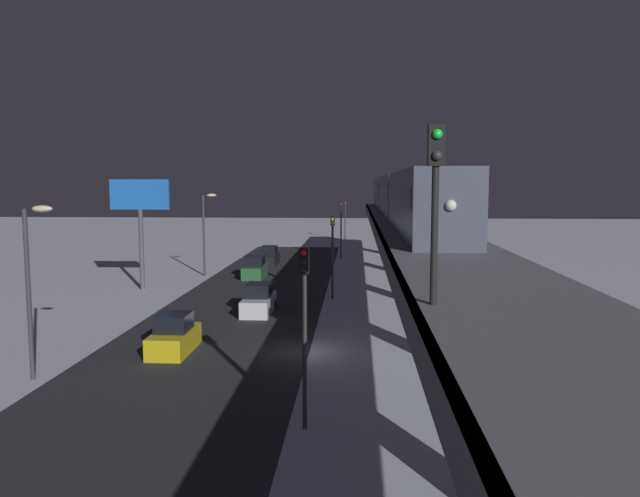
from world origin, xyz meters
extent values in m
plane|color=silver|center=(0.00, 0.00, 0.00)|extent=(240.00, 240.00, 0.00)
cube|color=#28282D|center=(4.90, 0.00, 0.00)|extent=(11.00, 101.89, 0.01)
cube|color=slate|center=(-6.64, 0.00, 5.45)|extent=(5.00, 101.89, 0.80)
cube|color=#38383D|center=(-4.26, 0.00, 5.45)|extent=(0.24, 99.85, 0.80)
cylinder|color=slate|center=(-6.64, -43.67, 2.53)|extent=(1.40, 1.40, 5.05)
cylinder|color=slate|center=(-6.64, -29.11, 2.53)|extent=(1.40, 1.40, 5.05)
cylinder|color=slate|center=(-6.64, -14.56, 2.53)|extent=(1.40, 1.40, 5.05)
cylinder|color=slate|center=(-6.64, 0.00, 2.53)|extent=(1.40, 1.40, 5.05)
cylinder|color=slate|center=(-6.64, 14.56, 2.53)|extent=(1.40, 1.40, 5.05)
cube|color=#4C5160|center=(-6.64, -2.94, 7.55)|extent=(2.90, 18.00, 3.40)
cube|color=black|center=(-6.64, -2.94, 7.96)|extent=(2.94, 16.20, 0.90)
cube|color=#4C5160|center=(-6.64, -21.54, 7.55)|extent=(2.90, 18.00, 3.40)
cube|color=black|center=(-6.64, -21.54, 7.96)|extent=(2.94, 16.20, 0.90)
cube|color=#4C5160|center=(-6.64, -40.14, 7.55)|extent=(2.90, 18.00, 3.40)
cube|color=black|center=(-6.64, -40.14, 7.96)|extent=(2.94, 16.20, 0.90)
sphere|color=white|center=(-6.64, 6.11, 7.72)|extent=(0.44, 0.44, 0.44)
cylinder|color=black|center=(-4.71, 16.37, 7.45)|extent=(0.16, 0.16, 3.20)
cube|color=black|center=(-4.71, 16.37, 9.40)|extent=(0.36, 0.28, 0.90)
sphere|color=#19F23F|center=(-4.71, 16.53, 9.63)|extent=(0.22, 0.22, 0.22)
sphere|color=#333333|center=(-4.71, 16.53, 9.17)|extent=(0.22, 0.22, 0.22)
cube|color=silver|center=(3.50, -9.20, 0.55)|extent=(1.80, 4.51, 1.10)
cube|color=black|center=(3.50, -9.20, 1.54)|extent=(1.58, 2.16, 0.87)
cylinder|color=black|center=(4.35, -10.60, 0.32)|extent=(0.20, 0.64, 0.64)
cylinder|color=black|center=(2.64, -10.60, 0.32)|extent=(0.20, 0.64, 0.64)
cylinder|color=black|center=(4.35, -7.81, 0.32)|extent=(0.20, 0.64, 0.64)
cylinder|color=black|center=(2.64, -7.81, 0.32)|extent=(0.20, 0.64, 0.64)
cube|color=#2D6038|center=(6.30, -24.17, 0.55)|extent=(1.80, 4.32, 1.10)
cube|color=black|center=(6.30, -24.17, 1.54)|extent=(1.58, 2.07, 0.87)
cube|color=gold|center=(6.30, 0.33, 0.55)|extent=(1.80, 4.03, 1.10)
cube|color=black|center=(6.30, 0.33, 1.54)|extent=(1.58, 1.93, 0.87)
cube|color=black|center=(6.30, -32.97, 0.55)|extent=(1.80, 4.50, 1.10)
cube|color=black|center=(6.30, -32.97, 1.54)|extent=(1.58, 2.16, 0.87)
cylinder|color=#2D2D2D|center=(-1.20, 9.58, 2.75)|extent=(0.16, 0.16, 5.50)
cube|color=black|center=(-1.20, 9.58, 5.95)|extent=(0.32, 0.32, 0.90)
sphere|color=red|center=(-1.20, 9.76, 6.25)|extent=(0.20, 0.20, 0.20)
sphere|color=black|center=(-1.20, 9.76, 5.95)|extent=(0.20, 0.20, 0.20)
sphere|color=black|center=(-1.20, 9.76, 5.65)|extent=(0.20, 0.20, 0.20)
cylinder|color=#2D2D2D|center=(-1.20, -14.31, 2.75)|extent=(0.16, 0.16, 5.50)
cube|color=black|center=(-1.20, -14.31, 5.95)|extent=(0.32, 0.32, 0.90)
sphere|color=black|center=(-1.20, -14.13, 6.25)|extent=(0.20, 0.20, 0.20)
sphere|color=yellow|center=(-1.20, -14.13, 5.95)|extent=(0.20, 0.20, 0.20)
sphere|color=black|center=(-1.20, -14.13, 5.65)|extent=(0.20, 0.20, 0.20)
cylinder|color=#2D2D2D|center=(-1.20, -38.21, 2.75)|extent=(0.16, 0.16, 5.50)
cube|color=black|center=(-1.20, -38.21, 5.95)|extent=(0.32, 0.32, 0.90)
sphere|color=red|center=(-1.20, -38.03, 6.25)|extent=(0.20, 0.20, 0.20)
sphere|color=black|center=(-1.20, -38.03, 5.95)|extent=(0.20, 0.20, 0.20)
sphere|color=black|center=(-1.20, -38.03, 5.65)|extent=(0.20, 0.20, 0.20)
cylinder|color=#2D2D2D|center=(-1.20, -62.10, 2.75)|extent=(0.16, 0.16, 5.50)
cube|color=black|center=(-1.20, -62.10, 5.95)|extent=(0.32, 0.32, 0.90)
sphere|color=black|center=(-1.20, -61.92, 6.25)|extent=(0.20, 0.20, 0.20)
sphere|color=black|center=(-1.20, -61.92, 5.95)|extent=(0.20, 0.20, 0.20)
sphere|color=#19E53F|center=(-1.20, -61.92, 5.65)|extent=(0.20, 0.20, 0.20)
cylinder|color=#4C4C51|center=(14.35, -17.37, 3.25)|extent=(0.36, 0.36, 6.50)
cube|color=blue|center=(14.35, -17.37, 7.70)|extent=(4.80, 0.30, 2.40)
cylinder|color=#38383D|center=(11.20, 5.00, 3.75)|extent=(0.20, 0.20, 7.50)
ellipsoid|color=#F4E5B2|center=(10.40, 5.00, 7.50)|extent=(0.90, 0.44, 0.30)
cylinder|color=#38383D|center=(11.20, -25.00, 3.75)|extent=(0.20, 0.20, 7.50)
ellipsoid|color=#F4E5B2|center=(10.40, -25.00, 7.50)|extent=(0.90, 0.44, 0.30)
camera|label=1|loc=(-2.98, 29.84, 8.57)|focal=33.76mm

